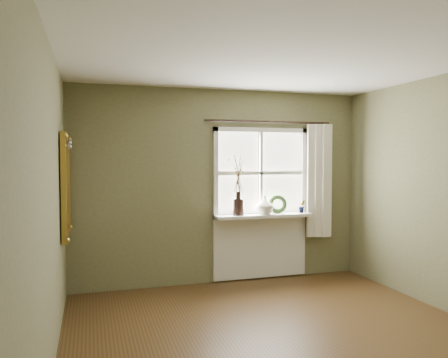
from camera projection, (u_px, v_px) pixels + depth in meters
The scene contains 15 objects.
floor at pixel (297, 351), 3.80m from camera, with size 4.50×4.50×0.00m, color #432C15.
ceiling at pixel (299, 49), 3.68m from camera, with size 4.50×4.50×0.00m, color silver.
wall_back at pixel (221, 186), 5.94m from camera, with size 4.00×0.10×2.60m, color #696845.
wall_left at pixel (40, 211), 3.14m from camera, with size 0.10×4.50×2.60m, color #696845.
window_frame at pixel (261, 173), 6.02m from camera, with size 1.36×0.06×1.24m.
window_sill at pixel (263, 216), 5.95m from camera, with size 1.36×0.26×0.04m, color white.
window_apron at pixel (260, 246), 6.07m from camera, with size 1.36×0.04×0.88m, color white.
dark_jug at pixel (238, 207), 5.83m from camera, with size 0.15×0.15×0.22m, color black.
cream_vase at pixel (265, 205), 5.94m from camera, with size 0.24×0.24×0.25m, color beige.
wreath at pixel (278, 206), 6.05m from camera, with size 0.26×0.26×0.06m, color #2A441E.
potted_plant_left at pixel (236, 209), 5.83m from camera, with size 0.08×0.06×0.16m, color #2A441E.
potted_plant_right at pixel (302, 206), 6.11m from camera, with size 0.10×0.08×0.18m, color #2A441E.
curtain at pixel (318, 181), 6.18m from camera, with size 0.36×0.12×1.59m, color beige.
curtain_rod at pixel (269, 122), 5.96m from camera, with size 0.03×0.03×1.84m, color black.
gilt_mirror at pixel (66, 185), 4.78m from camera, with size 0.10×0.95×1.14m.
Camera 1 is at (-1.70, -3.38, 1.68)m, focal length 35.00 mm.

